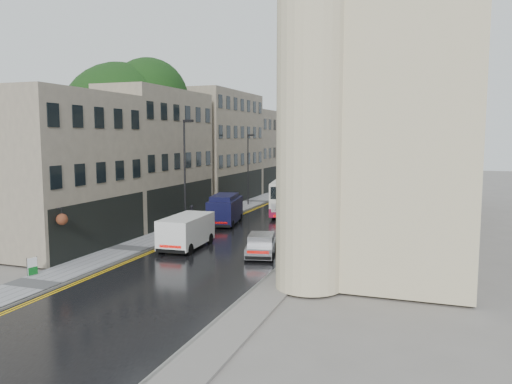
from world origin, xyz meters
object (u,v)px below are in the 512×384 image
Objects in this scene: lamp_post_near at (185,176)px; cream_bus at (274,199)px; silver_hatchback at (246,249)px; pedestrian at (192,215)px; lamp_post_far at (248,170)px; tree_far at (193,146)px; estate_sign at (32,266)px; tree_near at (121,140)px; navy_van at (209,212)px; white_lorry at (324,183)px; white_van at (161,236)px.

cream_bus is at bearing 80.23° from lamp_post_near.
silver_hatchback is 10.67m from lamp_post_near.
pedestrian is 13.10m from lamp_post_far.
lamp_post_near is (7.04, -15.61, -1.94)m from tree_far.
tree_far is 13.97× the size of estate_sign.
tree_near is 10.01m from navy_van.
tree_near is at bearing 167.33° from navy_van.
lamp_post_near is (-6.63, -19.91, 2.12)m from white_lorry.
tree_near is 18.57m from silver_hatchback.
lamp_post_far is (6.74, 12.89, -3.17)m from tree_near.
pedestrian is at bearing 102.32° from white_van.
estate_sign is (5.45, -16.18, -6.38)m from tree_near.
lamp_post_far is at bearing -151.84° from white_lorry.
pedestrian is at bearing 154.75° from navy_van.
silver_hatchback is 11.12m from navy_van.
lamp_post_far is at bearing 105.69° from estate_sign.
silver_hatchback is at bearing -28.01° from lamp_post_near.
tree_far reaches higher than estate_sign.
white_lorry is 1.62× the size of navy_van.
navy_van is 3.85m from lamp_post_near.
pedestrian is (-1.73, 0.47, -0.41)m from navy_van.
tree_near is 2.74× the size of navy_van.
navy_van is (-3.21, -7.07, -0.31)m from cream_bus.
cream_bus is 23.70m from estate_sign.
tree_near is 8.89× the size of pedestrian.
white_van is (-2.39, -16.01, -0.51)m from cream_bus.
navy_van is at bearing -70.82° from lamp_post_far.
white_van is at bearing -68.48° from tree_far.
pedestrian is at bearing 118.08° from silver_hatchback.
cream_bus is at bearing 30.32° from tree_near.
silver_hatchback is (3.29, -16.08, -0.92)m from cream_bus.
lamp_post_near is (7.34, -2.61, -2.66)m from tree_near.
lamp_post_near is at bearing -111.67° from white_lorry.
pedestrian is (6.24, -12.89, -5.33)m from tree_far.
tree_far is at bearing 110.62° from navy_van.
lamp_post_near is 9.35× the size of estate_sign.
navy_van is (-0.82, 8.94, 0.20)m from white_van.
silver_hatchback is at bearing 54.41° from estate_sign.
white_lorry is 9.19× the size of estate_sign.
lamp_post_near is at bearing -65.73° from tree_far.
tree_far reaches higher than white_lorry.
lamp_post_near reaches higher than lamp_post_far.
cream_bus is 2.33× the size of navy_van.
tree_far is 14.89m from white_lorry.
tree_near is 1.11× the size of tree_far.
lamp_post_near is (-7.44, 6.75, 3.58)m from silver_hatchback.
navy_van is at bearing -59.18° from tree_far.
tree_near is 14.88m from lamp_post_far.
white_lorry is at bearing 61.93° from navy_van.
estate_sign is at bearing -71.38° from tree_near.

